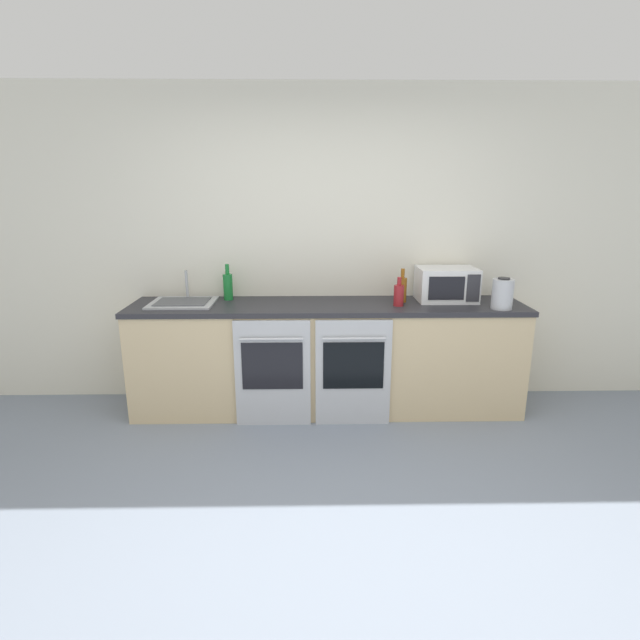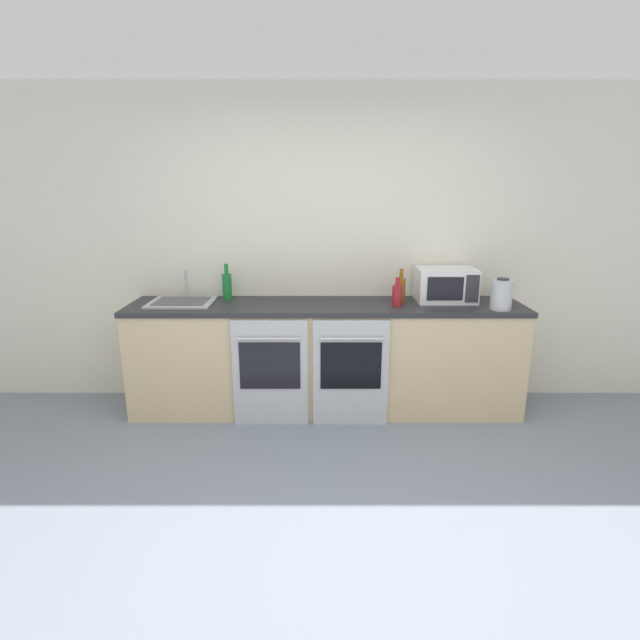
# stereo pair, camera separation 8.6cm
# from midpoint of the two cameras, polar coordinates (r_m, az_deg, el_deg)

# --- Properties ---
(ground_plane) EXTENTS (16.00, 16.00, 0.00)m
(ground_plane) POSITION_cam_midpoint_polar(r_m,az_deg,el_deg) (2.83, 1.08, -24.60)
(ground_plane) COLOR gray
(wall_back) EXTENTS (10.00, 0.06, 2.60)m
(wall_back) POSITION_cam_midpoint_polar(r_m,az_deg,el_deg) (4.24, 0.14, 8.20)
(wall_back) COLOR silver
(wall_back) RESTS_ON ground_plane
(counter_back) EXTENTS (3.15, 0.62, 0.90)m
(counter_back) POSITION_cam_midpoint_polar(r_m,az_deg,el_deg) (4.12, 0.23, -4.21)
(counter_back) COLOR #D1B789
(counter_back) RESTS_ON ground_plane
(oven_left) EXTENTS (0.58, 0.06, 0.84)m
(oven_left) POSITION_cam_midpoint_polar(r_m,az_deg,el_deg) (3.84, -6.07, -6.03)
(oven_left) COLOR #B7BABF
(oven_left) RESTS_ON ground_plane
(oven_right) EXTENTS (0.58, 0.06, 0.84)m
(oven_right) POSITION_cam_midpoint_polar(r_m,az_deg,el_deg) (3.84, 3.16, -5.99)
(oven_right) COLOR #B7BABF
(oven_right) RESTS_ON ground_plane
(microwave) EXTENTS (0.47, 0.34, 0.27)m
(microwave) POSITION_cam_midpoint_polar(r_m,az_deg,el_deg) (4.20, 13.66, 4.00)
(microwave) COLOR silver
(microwave) RESTS_ON counter_back
(bottle_red) EXTENTS (0.08, 0.08, 0.23)m
(bottle_red) POSITION_cam_midpoint_polar(r_m,az_deg,el_deg) (3.95, 8.37, 2.89)
(bottle_red) COLOR maroon
(bottle_red) RESTS_ON counter_back
(bottle_green) EXTENTS (0.08, 0.08, 0.30)m
(bottle_green) POSITION_cam_midpoint_polar(r_m,az_deg,el_deg) (4.19, -11.06, 3.85)
(bottle_green) COLOR #19722D
(bottle_green) RESTS_ON counter_back
(bottle_amber) EXTENTS (0.07, 0.07, 0.27)m
(bottle_amber) POSITION_cam_midpoint_polar(r_m,az_deg,el_deg) (4.08, 8.77, 3.53)
(bottle_amber) COLOR #8C5114
(bottle_amber) RESTS_ON counter_back
(kettle) EXTENTS (0.16, 0.16, 0.24)m
(kettle) POSITION_cam_midpoint_polar(r_m,az_deg,el_deg) (4.04, 19.56, 2.84)
(kettle) COLOR #B7BABF
(kettle) RESTS_ON counter_back
(sink) EXTENTS (0.51, 0.43, 0.24)m
(sink) POSITION_cam_midpoint_polar(r_m,az_deg,el_deg) (4.15, -15.99, 1.99)
(sink) COLOR #A8AAAF
(sink) RESTS_ON counter_back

